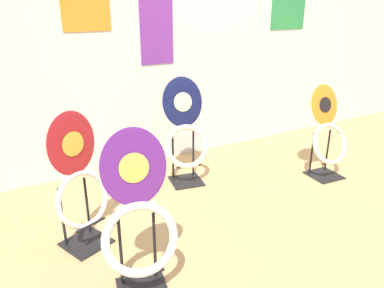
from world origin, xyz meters
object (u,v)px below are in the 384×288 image
object	(u,v)px
toilet_seat_display_purple_note	(139,226)
toilet_seat_display_navy_moon	(185,135)
toilet_seat_display_crimson_swirl	(79,182)
toilet_seat_display_orange_sun	(328,137)

from	to	relation	value
toilet_seat_display_purple_note	toilet_seat_display_navy_moon	distance (m)	1.42
toilet_seat_display_purple_note	toilet_seat_display_crimson_swirl	size ratio (longest dim) A/B	1.03
toilet_seat_display_purple_note	toilet_seat_display_orange_sun	bearing A→B (deg)	15.71
toilet_seat_display_purple_note	toilet_seat_display_crimson_swirl	xyz separation A→B (m)	(-0.17, 0.61, 0.04)
toilet_seat_display_navy_moon	toilet_seat_display_crimson_swirl	bearing A→B (deg)	-154.20
toilet_seat_display_purple_note	toilet_seat_display_crimson_swirl	distance (m)	0.63
toilet_seat_display_orange_sun	toilet_seat_display_crimson_swirl	size ratio (longest dim) A/B	0.91
toilet_seat_display_purple_note	toilet_seat_display_navy_moon	xyz separation A→B (m)	(0.88, 1.12, 0.01)
toilet_seat_display_purple_note	toilet_seat_display_navy_moon	bearing A→B (deg)	51.82
toilet_seat_display_orange_sun	toilet_seat_display_navy_moon	xyz separation A→B (m)	(-1.20, 0.53, 0.06)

